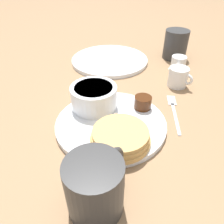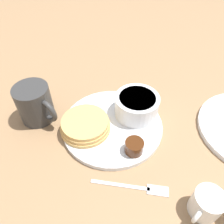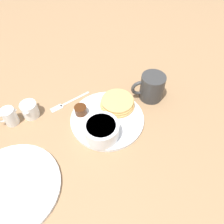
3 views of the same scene
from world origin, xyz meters
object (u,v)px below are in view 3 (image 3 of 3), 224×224
(plate, at_px, (107,119))
(fork, at_px, (66,103))
(coffee_mug, at_px, (151,87))
(creamer_pitcher_far, at_px, (10,116))
(bowl, at_px, (101,130))
(creamer_pitcher_near, at_px, (30,109))

(plate, bearing_deg, fork, 47.50)
(coffee_mug, bearing_deg, creamer_pitcher_far, 88.01)
(coffee_mug, bearing_deg, bowl, 119.99)
(bowl, bearing_deg, coffee_mug, -60.01)
(plate, xyz_separation_m, fork, (0.11, 0.12, -0.00))
(plate, height_order, creamer_pitcher_far, creamer_pitcher_far)
(coffee_mug, bearing_deg, plate, 109.19)
(bowl, relative_size, fork, 0.72)
(coffee_mug, relative_size, creamer_pitcher_near, 1.54)
(plate, height_order, bowl, bowl)
(fork, bearing_deg, bowl, -153.22)
(plate, distance_m, bowl, 0.08)
(bowl, relative_size, creamer_pitcher_far, 1.62)
(creamer_pitcher_near, relative_size, fork, 0.51)
(creamer_pitcher_near, relative_size, creamer_pitcher_far, 1.14)
(plate, bearing_deg, creamer_pitcher_near, 68.64)
(plate, height_order, fork, plate)
(bowl, xyz_separation_m, creamer_pitcher_far, (0.14, 0.26, -0.01))
(creamer_pitcher_near, bearing_deg, fork, -81.32)
(coffee_mug, relative_size, fork, 0.79)
(plate, bearing_deg, creamer_pitcher_far, 75.46)
(creamer_pitcher_near, height_order, creamer_pitcher_far, creamer_pitcher_far)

